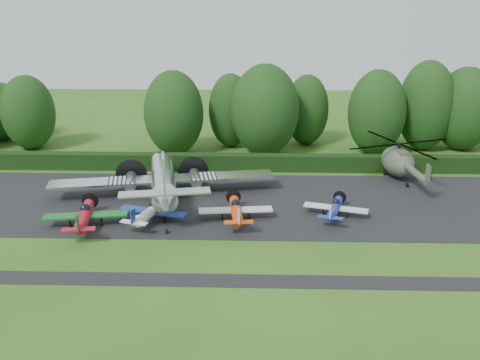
{
  "coord_description": "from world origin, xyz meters",
  "views": [
    {
      "loc": [
        1.82,
        -41.53,
        20.41
      ],
      "look_at": [
        0.32,
        10.06,
        2.5
      ],
      "focal_mm": 40.0,
      "sensor_mm": 36.0,
      "label": 1
    }
  ],
  "objects_px": {
    "light_plane_blue": "(335,208)",
    "light_plane_white": "(151,212)",
    "light_plane_orange": "(236,210)",
    "light_plane_red": "(85,216)",
    "transport_plane": "(163,180)",
    "helicopter": "(398,159)"
  },
  "relations": [
    {
      "from": "light_plane_white",
      "to": "light_plane_red",
      "type": "bearing_deg",
      "value": 177.7
    },
    {
      "from": "light_plane_white",
      "to": "light_plane_orange",
      "type": "height_order",
      "value": "light_plane_orange"
    },
    {
      "from": "light_plane_white",
      "to": "light_plane_orange",
      "type": "xyz_separation_m",
      "value": [
        8.04,
        0.47,
        0.04
      ]
    },
    {
      "from": "light_plane_blue",
      "to": "light_plane_white",
      "type": "bearing_deg",
      "value": 168.93
    },
    {
      "from": "light_plane_red",
      "to": "light_plane_orange",
      "type": "height_order",
      "value": "light_plane_red"
    },
    {
      "from": "transport_plane",
      "to": "light_plane_orange",
      "type": "xyz_separation_m",
      "value": [
        7.86,
        -5.57,
        -1.0
      ]
    },
    {
      "from": "helicopter",
      "to": "light_plane_blue",
      "type": "bearing_deg",
      "value": -119.98
    },
    {
      "from": "light_plane_blue",
      "to": "helicopter",
      "type": "relative_size",
      "value": 0.43
    },
    {
      "from": "light_plane_orange",
      "to": "light_plane_blue",
      "type": "bearing_deg",
      "value": 13.04
    },
    {
      "from": "light_plane_red",
      "to": "helicopter",
      "type": "distance_m",
      "value": 35.8
    },
    {
      "from": "transport_plane",
      "to": "helicopter",
      "type": "bearing_deg",
      "value": 27.27
    },
    {
      "from": "light_plane_white",
      "to": "light_plane_orange",
      "type": "bearing_deg",
      "value": -13.28
    },
    {
      "from": "helicopter",
      "to": "light_plane_orange",
      "type": "bearing_deg",
      "value": -137.84
    },
    {
      "from": "transport_plane",
      "to": "light_plane_orange",
      "type": "distance_m",
      "value": 9.69
    },
    {
      "from": "transport_plane",
      "to": "light_plane_red",
      "type": "distance_m",
      "value": 9.67
    },
    {
      "from": "light_plane_red",
      "to": "light_plane_blue",
      "type": "relative_size",
      "value": 1.23
    },
    {
      "from": "transport_plane",
      "to": "light_plane_white",
      "type": "height_order",
      "value": "transport_plane"
    },
    {
      "from": "transport_plane",
      "to": "light_plane_orange",
      "type": "relative_size",
      "value": 3.22
    },
    {
      "from": "light_plane_white",
      "to": "light_plane_orange",
      "type": "relative_size",
      "value": 0.96
    },
    {
      "from": "light_plane_white",
      "to": "light_plane_blue",
      "type": "height_order",
      "value": "light_plane_white"
    },
    {
      "from": "transport_plane",
      "to": "helicopter",
      "type": "xyz_separation_m",
      "value": [
        26.33,
        7.8,
        0.13
      ]
    },
    {
      "from": "light_plane_white",
      "to": "light_plane_blue",
      "type": "bearing_deg",
      "value": -11.33
    }
  ]
}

